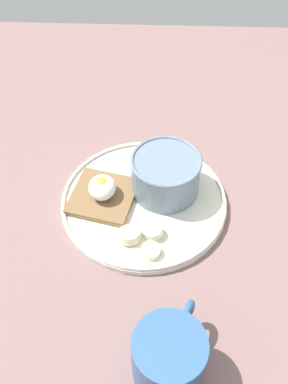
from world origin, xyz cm
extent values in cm
cube|color=#785B59|center=(0.00, 0.00, 1.00)|extent=(120.00, 120.00, 2.00)
cylinder|color=silver|center=(0.00, 0.00, 2.50)|extent=(27.60, 27.60, 1.00)
torus|color=silver|center=(0.00, 0.00, 3.30)|extent=(27.40, 27.40, 0.60)
cylinder|color=slate|center=(-2.64, 3.44, 6.37)|extent=(11.38, 11.38, 6.73)
torus|color=slate|center=(-2.64, 3.44, 9.73)|extent=(11.58, 11.58, 0.60)
cylinder|color=beige|center=(-2.64, 3.44, 6.01)|extent=(9.98, 9.98, 5.62)
ellipsoid|color=beige|center=(-2.64, 3.44, 8.62)|extent=(9.48, 9.48, 1.20)
ellipsoid|color=beige|center=(-5.56, 2.29, 8.96)|extent=(1.09, 1.62, 0.67)
ellipsoid|color=#D4B294|center=(-0.34, 1.87, 8.92)|extent=(1.25, 1.58, 0.59)
ellipsoid|color=tan|center=(0.45, 4.42, 9.02)|extent=(2.13, 1.70, 0.79)
ellipsoid|color=tan|center=(-1.82, 3.28, 8.99)|extent=(1.96, 2.01, 0.73)
ellipsoid|color=tan|center=(-2.64, 4.72, 8.96)|extent=(1.24, 1.71, 0.67)
ellipsoid|color=olive|center=(-1.16, 3.65, 8.95)|extent=(1.55, 1.80, 0.65)
cube|color=brown|center=(0.39, -6.82, 3.96)|extent=(12.19, 12.19, 0.30)
cube|color=#9D774B|center=(0.39, -6.82, 3.53)|extent=(11.95, 11.95, 1.06)
ellipsoid|color=white|center=(0.39, -6.82, 5.81)|extent=(4.88, 4.48, 3.49)
sphere|color=yellow|center=(-0.34, -6.78, 6.62)|extent=(2.29, 2.29, 2.29)
cylinder|color=beige|center=(10.40, 1.46, 3.59)|extent=(4.17, 4.16, 1.28)
cylinder|color=#B7B08D|center=(10.40, 1.46, 4.13)|extent=(0.75, 0.75, 0.16)
cylinder|color=#F1E8C8|center=(6.93, 1.69, 3.84)|extent=(3.67, 3.83, 1.98)
cylinder|color=#BCB59C|center=(6.93, 1.69, 4.52)|extent=(0.65, 0.66, 0.23)
cylinder|color=beige|center=(7.81, -1.87, 3.88)|extent=(4.85, 4.74, 2.11)
cylinder|color=#B1A98A|center=(7.81, -1.87, 4.57)|extent=(0.85, 0.84, 0.25)
cylinder|color=#315886|center=(26.96, 4.02, 6.07)|extent=(8.95, 8.95, 8.13)
cylinder|color=#3D2410|center=(26.96, 4.02, 9.16)|extent=(7.61, 7.61, 0.40)
torus|color=#315886|center=(21.94, 6.23, 6.47)|extent=(4.59, 2.76, 4.58)
camera|label=1|loc=(45.45, 1.82, 57.93)|focal=40.00mm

